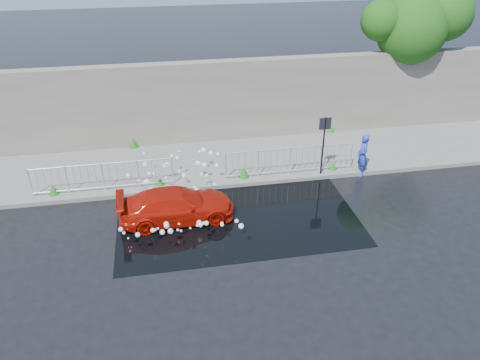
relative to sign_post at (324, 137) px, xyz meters
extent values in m
plane|color=black|center=(-4.20, -3.10, -1.72)|extent=(90.00, 90.00, 0.00)
cube|color=#5F5F5B|center=(-4.20, 1.90, -1.65)|extent=(30.00, 4.00, 0.15)
cube|color=#5F5F5B|center=(-4.20, -0.10, -1.64)|extent=(30.00, 0.25, 0.16)
cube|color=#625B52|center=(-4.20, 4.10, 0.18)|extent=(30.00, 0.60, 3.50)
cube|color=black|center=(-3.70, -2.10, -1.72)|extent=(8.00, 5.00, 0.01)
cylinder|color=black|center=(0.00, 0.00, -0.47)|extent=(0.06, 0.06, 2.50)
cube|color=black|center=(0.00, 0.00, 0.53)|extent=(0.45, 0.04, 0.45)
cylinder|color=#332114|center=(5.80, 5.10, 0.78)|extent=(0.36, 0.36, 5.00)
sphere|color=#174310|center=(5.30, 4.30, 2.88)|extent=(3.11, 3.11, 3.11)
sphere|color=#174310|center=(6.80, 4.30, 3.48)|extent=(2.41, 2.41, 2.41)
sphere|color=#174310|center=(3.80, 4.30, 3.28)|extent=(1.77, 1.77, 1.77)
cylinder|color=silver|center=(-10.70, 0.25, -1.02)|extent=(0.05, 0.05, 1.10)
cylinder|color=silver|center=(-5.70, 0.25, -1.02)|extent=(0.05, 0.05, 1.10)
cylinder|color=silver|center=(-8.20, 0.25, -0.50)|extent=(5.00, 0.04, 0.04)
cylinder|color=silver|center=(-8.20, 0.25, -1.45)|extent=(5.00, 0.04, 0.04)
cylinder|color=silver|center=(-3.70, 0.25, -1.02)|extent=(0.05, 0.05, 1.10)
cylinder|color=silver|center=(1.30, 0.25, -1.02)|extent=(0.05, 0.05, 1.10)
cylinder|color=silver|center=(-1.20, 0.25, -0.50)|extent=(5.00, 0.04, 0.04)
cylinder|color=silver|center=(-1.20, 0.25, -1.45)|extent=(5.00, 0.04, 0.04)
cone|color=#154412|center=(-10.00, 0.30, -1.41)|extent=(0.40, 0.40, 0.34)
cone|color=#154412|center=(-6.20, 0.30, -1.43)|extent=(0.36, 0.36, 0.28)
cone|color=#154412|center=(-3.00, 0.30, -1.37)|extent=(0.44, 0.44, 0.40)
cone|color=#154412|center=(0.60, 0.30, -1.43)|extent=(0.38, 0.38, 0.28)
cone|color=#154412|center=(-7.20, 3.80, -1.36)|extent=(0.42, 0.42, 0.43)
cone|color=#154412|center=(1.80, 3.80, -1.44)|extent=(0.34, 0.34, 0.27)
sphere|color=white|center=(-6.93, -0.28, -1.01)|extent=(0.09, 0.09, 0.09)
sphere|color=white|center=(-4.51, 0.32, -0.91)|extent=(0.16, 0.16, 0.16)
sphere|color=white|center=(-5.71, -0.89, -1.54)|extent=(0.07, 0.07, 0.07)
sphere|color=white|center=(-3.92, 0.82, -0.76)|extent=(0.10, 0.10, 0.10)
sphere|color=white|center=(-4.36, -0.76, -1.57)|extent=(0.15, 0.15, 0.15)
sphere|color=white|center=(-4.42, 1.19, -0.72)|extent=(0.18, 0.18, 0.18)
sphere|color=white|center=(-5.68, 0.95, -0.76)|extent=(0.12, 0.12, 0.12)
sphere|color=white|center=(-4.18, 1.01, -0.79)|extent=(0.16, 0.16, 0.16)
sphere|color=white|center=(-5.31, 0.01, -1.12)|extent=(0.15, 0.15, 0.15)
sphere|color=white|center=(-4.28, -1.14, -1.38)|extent=(0.13, 0.13, 0.13)
sphere|color=white|center=(-5.96, 0.54, -0.94)|extent=(0.18, 0.18, 0.18)
sphere|color=white|center=(-6.71, -0.34, -1.07)|extent=(0.14, 0.14, 0.14)
sphere|color=white|center=(-6.70, 0.74, -0.91)|extent=(0.17, 0.17, 0.17)
sphere|color=white|center=(-6.52, -0.48, -1.30)|extent=(0.13, 0.13, 0.13)
sphere|color=white|center=(-5.48, 0.71, -0.73)|extent=(0.13, 0.13, 0.13)
sphere|color=white|center=(-4.31, -1.17, -1.58)|extent=(0.08, 0.08, 0.08)
sphere|color=white|center=(-4.27, -0.71, -1.21)|extent=(0.12, 0.12, 0.12)
sphere|color=white|center=(-7.00, -0.61, -1.27)|extent=(0.07, 0.07, 0.07)
sphere|color=white|center=(-6.38, -0.07, -0.91)|extent=(0.10, 0.10, 0.10)
sphere|color=white|center=(-5.45, 0.10, -0.97)|extent=(0.09, 0.09, 0.09)
sphere|color=white|center=(-5.88, 0.55, -0.88)|extent=(0.16, 0.16, 0.16)
sphere|color=white|center=(-4.93, -0.72, -1.37)|extent=(0.16, 0.16, 0.16)
sphere|color=white|center=(-4.69, -0.30, -0.97)|extent=(0.11, 0.11, 0.11)
sphere|color=white|center=(-5.72, -0.87, -1.42)|extent=(0.09, 0.09, 0.09)
sphere|color=white|center=(-6.71, 1.27, -0.71)|extent=(0.10, 0.10, 0.10)
sphere|color=white|center=(-7.31, 0.14, -0.98)|extent=(0.14, 0.14, 0.14)
sphere|color=white|center=(-5.96, -0.10, -1.11)|extent=(0.11, 0.11, 0.11)
sphere|color=white|center=(-6.56, 0.19, -1.02)|extent=(0.12, 0.12, 0.12)
sphere|color=white|center=(-5.00, -0.59, -1.31)|extent=(0.09, 0.09, 0.09)
sphere|color=white|center=(-4.73, 0.44, -0.89)|extent=(0.18, 0.18, 0.18)
sphere|color=white|center=(-5.37, 1.08, -0.64)|extent=(0.06, 0.06, 0.06)
sphere|color=white|center=(-4.03, 0.30, -0.97)|extent=(0.15, 0.15, 0.15)
sphere|color=white|center=(-6.62, -0.36, -1.04)|extent=(0.14, 0.14, 0.14)
sphere|color=white|center=(-4.61, 0.89, -0.64)|extent=(0.11, 0.11, 0.11)
sphere|color=white|center=(-4.49, -0.14, -1.13)|extent=(0.11, 0.11, 0.11)
sphere|color=white|center=(-4.86, -3.26, -1.09)|extent=(0.15, 0.15, 0.15)
sphere|color=white|center=(-6.42, -3.78, -0.78)|extent=(0.07, 0.07, 0.07)
sphere|color=white|center=(-5.98, -3.80, -0.87)|extent=(0.16, 0.16, 0.16)
sphere|color=white|center=(-6.08, -3.54, -0.84)|extent=(0.16, 0.16, 0.16)
sphere|color=white|center=(-7.32, -3.70, -0.83)|extent=(0.09, 0.09, 0.09)
sphere|color=white|center=(-6.36, -3.16, -1.18)|extent=(0.08, 0.08, 0.08)
sphere|color=white|center=(-5.19, -3.82, -0.75)|extent=(0.08, 0.08, 0.08)
sphere|color=white|center=(-4.36, -3.14, -1.25)|extent=(0.10, 0.10, 0.10)
sphere|color=white|center=(-5.06, -3.50, -0.97)|extent=(0.13, 0.13, 0.13)
sphere|color=white|center=(-3.90, -3.98, -0.83)|extent=(0.17, 0.17, 0.17)
sphere|color=white|center=(-7.28, -3.08, -1.48)|extent=(0.06, 0.06, 0.06)
sphere|color=white|center=(-6.51, -3.19, -1.19)|extent=(0.14, 0.14, 0.14)
sphere|color=white|center=(-5.36, -3.10, -1.32)|extent=(0.07, 0.07, 0.07)
sphere|color=white|center=(-5.70, -3.12, -1.11)|extent=(0.07, 0.07, 0.07)
sphere|color=white|center=(-5.75, -2.92, -1.47)|extent=(0.09, 0.09, 0.09)
sphere|color=white|center=(-6.94, -3.68, -0.96)|extent=(0.15, 0.15, 0.15)
sphere|color=white|center=(-5.65, -2.97, -1.49)|extent=(0.08, 0.08, 0.08)
sphere|color=white|center=(-3.96, -3.55, -0.93)|extent=(0.13, 0.13, 0.13)
sphere|color=white|center=(-4.43, -3.67, -0.93)|extent=(0.11, 0.11, 0.11)
sphere|color=white|center=(-5.05, -2.78, -1.37)|extent=(0.17, 0.17, 0.17)
sphere|color=white|center=(-4.94, -3.01, -1.26)|extent=(0.10, 0.10, 0.10)
sphere|color=white|center=(-6.22, -3.95, -0.77)|extent=(0.15, 0.15, 0.15)
sphere|color=white|center=(-7.42, -3.47, -0.85)|extent=(0.14, 0.14, 0.14)
sphere|color=white|center=(-6.09, -3.62, -0.72)|extent=(0.14, 0.14, 0.14)
imported|color=#AD1206|center=(-5.70, -1.94, -1.17)|extent=(3.90, 1.75, 1.11)
imported|color=#263DC0|center=(1.61, -0.10, -0.87)|extent=(0.48, 0.66, 1.70)
camera|label=1|loc=(-6.01, -15.19, 7.17)|focal=35.00mm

